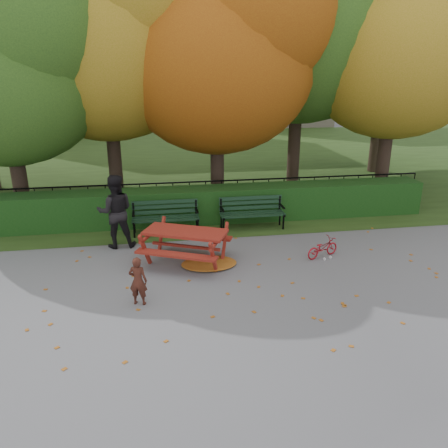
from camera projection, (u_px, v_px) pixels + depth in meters
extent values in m
plane|color=slate|center=(238.00, 293.00, 8.78)|extent=(90.00, 90.00, 0.00)
plane|color=#223713|center=(185.00, 159.00, 21.80)|extent=(90.00, 90.00, 0.00)
cube|color=#BBAA95|center=(32.00, 18.00, 29.08)|extent=(10.00, 7.00, 15.00)
cube|color=#BBAA95|center=(271.00, 46.00, 34.04)|extent=(9.00, 6.00, 12.00)
cube|color=black|center=(209.00, 205.00, 12.80)|extent=(13.00, 0.90, 1.00)
cube|color=black|center=(206.00, 210.00, 13.68)|extent=(14.00, 0.04, 0.04)
cube|color=black|center=(206.00, 181.00, 13.37)|extent=(14.00, 0.04, 0.04)
cylinder|color=black|center=(107.00, 202.00, 13.08)|extent=(0.03, 0.03, 1.00)
cylinder|color=black|center=(206.00, 197.00, 13.54)|extent=(0.03, 0.03, 1.00)
cylinder|color=black|center=(298.00, 193.00, 14.00)|extent=(0.03, 0.03, 1.00)
cylinder|color=black|center=(399.00, 188.00, 14.53)|extent=(0.03, 0.03, 1.00)
cylinder|color=black|center=(19.00, 174.00, 12.89)|extent=(0.44, 0.44, 2.62)
ellipsoid|color=#264718|center=(3.00, 74.00, 11.95)|extent=(5.60, 5.60, 5.04)
sphere|color=#264718|center=(27.00, 21.00, 11.03)|extent=(4.20, 4.20, 4.20)
cylinder|color=black|center=(114.00, 155.00, 14.33)|extent=(0.44, 0.44, 3.15)
ellipsoid|color=olive|center=(105.00, 45.00, 13.21)|extent=(6.40, 6.40, 5.76)
cylinder|color=black|center=(217.00, 162.00, 14.15)|extent=(0.44, 0.44, 2.80)
ellipsoid|color=#86350C|center=(217.00, 64.00, 13.15)|extent=(6.00, 6.00, 5.40)
sphere|color=#86350C|center=(258.00, 12.00, 12.16)|extent=(4.50, 4.50, 4.50)
cylinder|color=black|center=(294.00, 143.00, 15.70)|extent=(0.44, 0.44, 3.50)
ellipsoid|color=#264718|center=(300.00, 29.00, 14.45)|extent=(6.80, 6.80, 6.12)
cylinder|color=black|center=(384.00, 155.00, 14.81)|extent=(0.44, 0.44, 2.97)
ellipsoid|color=olive|center=(396.00, 55.00, 13.74)|extent=(5.80, 5.80, 5.22)
sphere|color=olive|center=(447.00, 7.00, 12.79)|extent=(4.35, 4.35, 4.35)
cylinder|color=black|center=(376.00, 135.00, 18.77)|extent=(0.44, 0.44, 3.15)
ellipsoid|color=#264718|center=(386.00, 51.00, 17.65)|extent=(6.00, 6.00, 5.40)
sphere|color=#264718|center=(426.00, 12.00, 16.66)|extent=(4.50, 4.50, 4.50)
cube|color=black|center=(166.00, 221.00, 11.61)|extent=(1.80, 0.12, 0.04)
cube|color=black|center=(166.00, 218.00, 11.78)|extent=(1.80, 0.12, 0.04)
cube|color=black|center=(166.00, 216.00, 11.95)|extent=(1.80, 0.12, 0.04)
cube|color=black|center=(165.00, 212.00, 11.99)|extent=(1.80, 0.05, 0.10)
cube|color=black|center=(165.00, 206.00, 11.94)|extent=(1.80, 0.05, 0.10)
cube|color=black|center=(165.00, 202.00, 11.90)|extent=(1.80, 0.05, 0.10)
cube|color=black|center=(134.00, 221.00, 11.66)|extent=(0.05, 0.55, 0.06)
cube|color=black|center=(134.00, 210.00, 11.83)|extent=(0.05, 0.05, 0.41)
cylinder|color=black|center=(134.00, 230.00, 11.56)|extent=(0.05, 0.05, 0.44)
cylinder|color=black|center=(135.00, 226.00, 11.89)|extent=(0.05, 0.05, 0.44)
cube|color=black|center=(133.00, 214.00, 11.61)|extent=(0.05, 0.45, 0.04)
cube|color=black|center=(197.00, 218.00, 11.92)|extent=(0.05, 0.55, 0.06)
cube|color=black|center=(196.00, 207.00, 12.09)|extent=(0.05, 0.05, 0.41)
cylinder|color=black|center=(198.00, 227.00, 11.82)|extent=(0.05, 0.05, 0.44)
cylinder|color=black|center=(197.00, 222.00, 12.15)|extent=(0.05, 0.05, 0.44)
cube|color=black|center=(197.00, 210.00, 11.87)|extent=(0.05, 0.45, 0.04)
cube|color=black|center=(254.00, 216.00, 11.98)|extent=(1.80, 0.12, 0.04)
cube|color=black|center=(252.00, 214.00, 12.15)|extent=(1.80, 0.12, 0.04)
cube|color=black|center=(251.00, 212.00, 12.31)|extent=(1.80, 0.12, 0.04)
cube|color=black|center=(250.00, 207.00, 12.36)|extent=(1.80, 0.05, 0.10)
cube|color=black|center=(251.00, 202.00, 12.31)|extent=(1.80, 0.05, 0.10)
cube|color=black|center=(251.00, 198.00, 12.27)|extent=(1.80, 0.05, 0.10)
cube|color=black|center=(222.00, 216.00, 12.02)|extent=(0.05, 0.55, 0.06)
cube|color=black|center=(221.00, 206.00, 12.20)|extent=(0.05, 0.05, 0.41)
cylinder|color=black|center=(223.00, 225.00, 11.92)|extent=(0.05, 0.05, 0.44)
cylinder|color=black|center=(221.00, 221.00, 12.26)|extent=(0.05, 0.05, 0.44)
cube|color=black|center=(222.00, 209.00, 11.97)|extent=(0.05, 0.45, 0.04)
cube|color=black|center=(282.00, 213.00, 12.28)|extent=(0.05, 0.55, 0.06)
cube|color=black|center=(280.00, 203.00, 12.46)|extent=(0.05, 0.05, 0.41)
cylinder|color=black|center=(283.00, 222.00, 12.18)|extent=(0.05, 0.05, 0.44)
cylinder|color=black|center=(280.00, 218.00, 12.52)|extent=(0.05, 0.05, 0.44)
cube|color=black|center=(282.00, 206.00, 12.23)|extent=(0.05, 0.45, 0.04)
cube|color=maroon|center=(185.00, 232.00, 9.89)|extent=(2.00, 1.47, 0.06)
cube|color=maroon|center=(176.00, 255.00, 9.43)|extent=(1.79, 1.00, 0.05)
cube|color=maroon|center=(194.00, 235.00, 10.55)|extent=(1.79, 1.00, 0.05)
cube|color=maroon|center=(145.00, 250.00, 9.79)|extent=(0.28, 0.51, 0.90)
cube|color=maroon|center=(161.00, 236.00, 10.63)|extent=(0.28, 0.51, 0.90)
cube|color=maroon|center=(153.00, 232.00, 10.12)|extent=(0.63, 1.28, 0.06)
cube|color=maroon|center=(213.00, 258.00, 9.39)|extent=(0.28, 0.51, 0.90)
cube|color=maroon|center=(225.00, 242.00, 10.23)|extent=(0.28, 0.51, 0.90)
cube|color=maroon|center=(219.00, 239.00, 9.72)|extent=(0.63, 1.28, 0.06)
cube|color=maroon|center=(186.00, 246.00, 10.01)|extent=(1.52, 0.74, 0.06)
ellipsoid|color=brown|center=(209.00, 263.00, 10.00)|extent=(1.33, 0.96, 0.09)
imported|color=#431E15|center=(138.00, 281.00, 8.20)|extent=(0.41, 0.33, 0.97)
imported|color=black|center=(115.00, 212.00, 10.78)|extent=(0.94, 0.75, 1.85)
imported|color=#A00E18|center=(323.00, 248.00, 10.37)|extent=(0.96, 0.64, 0.48)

